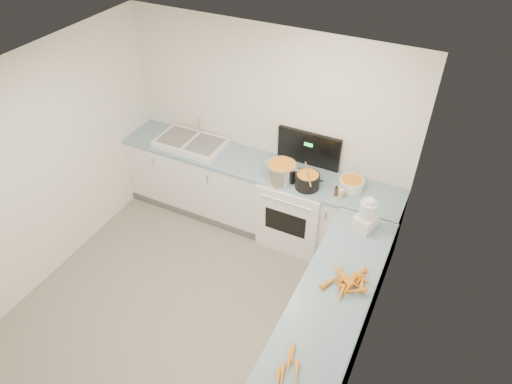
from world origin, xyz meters
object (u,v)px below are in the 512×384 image
at_px(stove, 296,208).
at_px(food_processor, 366,216).
at_px(black_pot, 307,182).
at_px(mixing_bowl, 351,184).
at_px(extract_bottle, 336,192).
at_px(sink, 191,143).
at_px(spice_jar, 341,194).
at_px(steel_pot, 281,173).

height_order(stove, food_processor, stove).
height_order(black_pot, food_processor, food_processor).
relative_size(mixing_bowl, food_processor, 0.73).
distance_m(black_pot, extract_bottle, 0.33).
bearing_deg(stove, mixing_bowl, 4.86).
bearing_deg(stove, food_processor, -28.71).
xyz_separation_m(stove, sink, (-1.45, 0.02, 0.50)).
distance_m(sink, black_pot, 1.62).
xyz_separation_m(black_pot, spice_jar, (0.39, -0.01, -0.03)).
height_order(sink, spice_jar, sink).
height_order(extract_bottle, spice_jar, extract_bottle).
distance_m(stove, food_processor, 1.21).
bearing_deg(stove, extract_bottle, -15.22).
bearing_deg(stove, steel_pot, -136.24).
xyz_separation_m(mixing_bowl, extract_bottle, (-0.11, -0.18, -0.01)).
xyz_separation_m(sink, black_pot, (1.61, -0.15, 0.04)).
bearing_deg(food_processor, black_pot, 154.39).
xyz_separation_m(steel_pot, food_processor, (1.06, -0.35, 0.05)).
bearing_deg(sink, black_pot, -5.44).
relative_size(stove, steel_pot, 4.11).
distance_m(steel_pot, mixing_bowl, 0.78).
height_order(steel_pot, extract_bottle, steel_pot).
bearing_deg(extract_bottle, food_processor, -40.96).
relative_size(black_pot, extract_bottle, 2.68).
xyz_separation_m(spice_jar, food_processor, (0.36, -0.35, 0.11)).
xyz_separation_m(extract_bottle, food_processor, (0.42, -0.36, 0.11)).
relative_size(stove, sink, 1.58).
relative_size(spice_jar, food_processor, 0.26).
height_order(sink, mixing_bowl, sink).
bearing_deg(steel_pot, black_pot, 1.45).
height_order(steel_pot, black_pot, steel_pot).
height_order(mixing_bowl, spice_jar, mixing_bowl).
distance_m(sink, spice_jar, 2.01).
bearing_deg(black_pot, extract_bottle, 0.83).
height_order(sink, food_processor, food_processor).
bearing_deg(black_pot, spice_jar, -1.16).
bearing_deg(mixing_bowl, food_processor, -60.72).
xyz_separation_m(black_pot, extract_bottle, (0.33, 0.00, -0.03)).
bearing_deg(stove, black_pot, -41.11).
xyz_separation_m(steel_pot, mixing_bowl, (0.75, 0.20, -0.04)).
height_order(stove, spice_jar, stove).
xyz_separation_m(sink, steel_pot, (1.30, -0.16, 0.06)).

